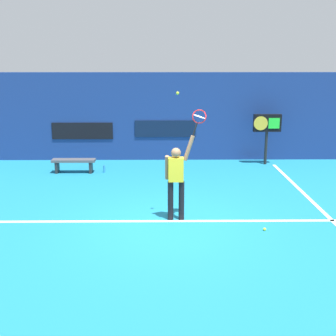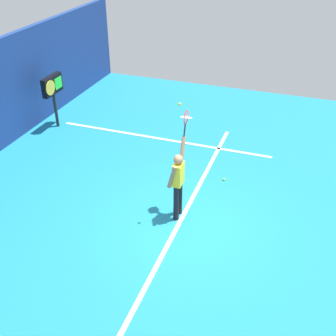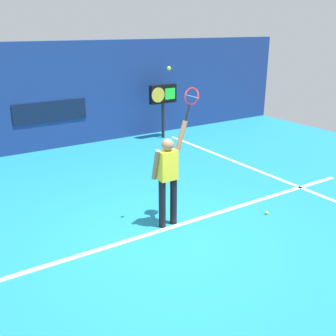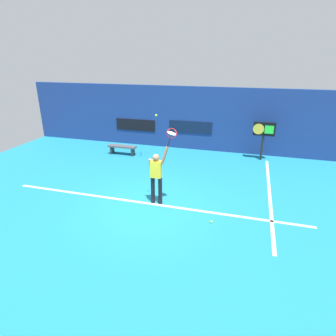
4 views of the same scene
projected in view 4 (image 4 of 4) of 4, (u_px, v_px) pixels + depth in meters
ground_plane at (148, 206)px, 9.24m from camera, size 18.00×18.00×0.00m
back_wall at (191, 118)px, 14.44m from camera, size 18.00×0.20×3.16m
sponsor_banner_center at (190, 127)px, 14.48m from camera, size 2.20×0.03×0.60m
sponsor_banner_portside at (136, 125)px, 15.30m from camera, size 2.20×0.03×0.60m
court_baseline at (149, 204)px, 9.35m from camera, size 10.00×0.10×0.01m
court_sideline at (269, 194)px, 10.02m from camera, size 0.10×7.00×0.01m
tennis_player at (156, 175)px, 9.05m from camera, size 0.66×0.31×1.98m
tennis_racket at (171, 134)px, 8.42m from camera, size 0.39×0.27×0.63m
tennis_ball at (156, 115)px, 8.35m from camera, size 0.07×0.07×0.07m
scoreboard_clock at (264, 131)px, 12.86m from camera, size 0.96×0.20×1.77m
court_bench at (122, 148)px, 13.96m from camera, size 1.40×0.36×0.45m
water_bottle at (141, 154)px, 13.78m from camera, size 0.07×0.07×0.24m
spare_ball at (211, 222)px, 8.28m from camera, size 0.07×0.07×0.07m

